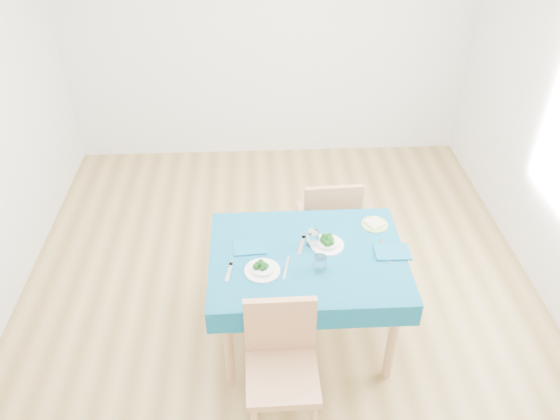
{
  "coord_description": "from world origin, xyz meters",
  "views": [
    {
      "loc": [
        -0.15,
        -2.94,
        3.03
      ],
      "look_at": [
        0.0,
        0.0,
        0.85
      ],
      "focal_mm": 35.0,
      "sensor_mm": 36.0,
      "label": 1
    }
  ],
  "objects_px": {
    "chair_far": "(328,206)",
    "side_plate": "(374,224)",
    "chair_near": "(282,366)",
    "bowl_far": "(327,242)",
    "bowl_near": "(262,267)",
    "table": "(306,298)"
  },
  "relations": [
    {
      "from": "chair_far",
      "to": "side_plate",
      "type": "xyz_separation_m",
      "value": [
        0.24,
        -0.53,
        0.23
      ]
    },
    {
      "from": "bowl_far",
      "to": "chair_near",
      "type": "bearing_deg",
      "value": -113.95
    },
    {
      "from": "chair_near",
      "to": "bowl_far",
      "type": "bearing_deg",
      "value": 65.41
    },
    {
      "from": "side_plate",
      "to": "chair_far",
      "type": "bearing_deg",
      "value": 114.52
    },
    {
      "from": "bowl_near",
      "to": "chair_near",
      "type": "bearing_deg",
      "value": -79.78
    },
    {
      "from": "chair_near",
      "to": "bowl_near",
      "type": "distance_m",
      "value": 0.59
    },
    {
      "from": "table",
      "to": "chair_far",
      "type": "xyz_separation_m",
      "value": [
        0.24,
        0.81,
        0.16
      ]
    },
    {
      "from": "bowl_far",
      "to": "side_plate",
      "type": "height_order",
      "value": "bowl_far"
    },
    {
      "from": "side_plate",
      "to": "bowl_near",
      "type": "bearing_deg",
      "value": -151.42
    },
    {
      "from": "chair_near",
      "to": "side_plate",
      "type": "bearing_deg",
      "value": 53.61
    },
    {
      "from": "chair_near",
      "to": "bowl_far",
      "type": "xyz_separation_m",
      "value": [
        0.33,
        0.74,
        0.27
      ]
    },
    {
      "from": "chair_near",
      "to": "chair_far",
      "type": "xyz_separation_m",
      "value": [
        0.43,
        1.47,
        0.02
      ]
    },
    {
      "from": "table",
      "to": "bowl_near",
      "type": "xyz_separation_m",
      "value": [
        -0.29,
        -0.13,
        0.41
      ]
    },
    {
      "from": "table",
      "to": "chair_far",
      "type": "height_order",
      "value": "chair_far"
    },
    {
      "from": "table",
      "to": "side_plate",
      "type": "bearing_deg",
      "value": 30.67
    },
    {
      "from": "chair_far",
      "to": "bowl_far",
      "type": "bearing_deg",
      "value": 79.37
    },
    {
      "from": "chair_far",
      "to": "bowl_far",
      "type": "height_order",
      "value": "chair_far"
    },
    {
      "from": "chair_far",
      "to": "bowl_near",
      "type": "bearing_deg",
      "value": 58.49
    },
    {
      "from": "chair_far",
      "to": "bowl_far",
      "type": "relative_size",
      "value": 4.94
    },
    {
      "from": "chair_near",
      "to": "bowl_far",
      "type": "distance_m",
      "value": 0.85
    },
    {
      "from": "table",
      "to": "side_plate",
      "type": "xyz_separation_m",
      "value": [
        0.48,
        0.28,
        0.38
      ]
    },
    {
      "from": "table",
      "to": "chair_far",
      "type": "relative_size",
      "value": 1.14
    }
  ]
}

